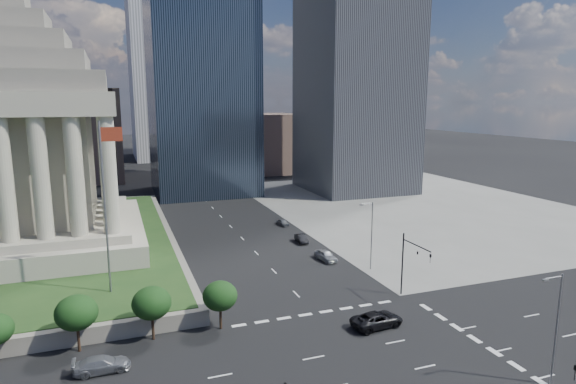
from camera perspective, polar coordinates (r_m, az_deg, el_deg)
name	(u,v)px	position (r m, az deg, el deg)	size (l,w,h in m)	color
ground	(194,189)	(137.35, -11.04, 0.34)	(500.00, 500.00, 0.00)	black
sidewalk_ne	(418,205)	(117.42, 15.12, -1.55)	(68.00, 90.00, 0.03)	slate
war_memorial	(16,120)	(82.79, -29.53, 7.48)	(34.00, 34.00, 39.00)	#AFAB93
flagpole	(106,198)	(58.68, -20.78, -0.72)	(2.52, 0.24, 20.00)	slate
midrise_glass	(201,79)	(130.79, -10.27, 13.07)	(26.00, 26.00, 60.00)	black
highrise_ne	(358,1)	(136.71, 8.27, 21.46)	(26.00, 28.00, 100.00)	black
building_filler_ne	(270,142)	(172.49, -2.17, 5.93)	(20.00, 30.00, 20.00)	brown
building_filler_nw	(81,135)	(164.24, -23.36, 6.24)	(24.00, 30.00, 28.00)	brown
traffic_signal_ne	(411,259)	(60.75, 14.39, -7.66)	(0.30, 5.74, 8.00)	black
street_lamp_south	(556,323)	(47.47, 29.13, -13.44)	(2.13, 0.22, 10.00)	slate
street_lamp_north	(371,232)	(70.21, 9.77, -4.65)	(2.13, 0.22, 10.00)	slate
pickup_truck	(377,320)	(54.60, 10.51, -14.64)	(2.70, 5.85, 1.63)	black
suv_grey	(102,364)	(48.89, -21.19, -18.50)	(2.01, 4.95, 1.44)	slate
parked_sedan_near	(326,255)	(74.70, 4.49, -7.49)	(4.66, 1.87, 1.59)	#919498
parked_sedan_mid	(301,239)	(83.67, 1.60, -5.55)	(1.45, 4.17, 1.37)	black
parked_sedan_far	(283,222)	(95.07, -0.63, -3.62)	(3.57, 1.44, 1.22)	#5A5C61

